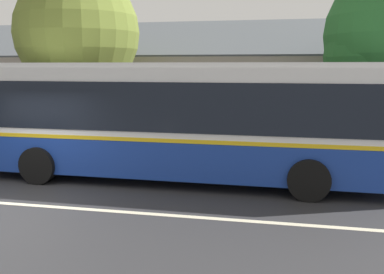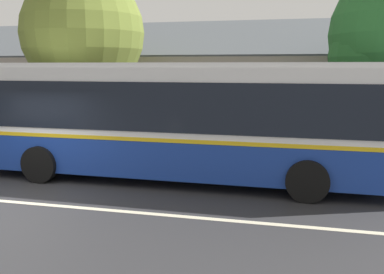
{
  "view_description": "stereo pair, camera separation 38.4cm",
  "coord_description": "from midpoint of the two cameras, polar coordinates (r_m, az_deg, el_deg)",
  "views": [
    {
      "loc": [
        6.04,
        -8.36,
        3.13
      ],
      "look_at": [
        3.74,
        2.66,
        1.25
      ],
      "focal_mm": 40.0,
      "sensor_mm": 36.0,
      "label": 1
    },
    {
      "loc": [
        6.42,
        -8.27,
        3.13
      ],
      "look_at": [
        3.74,
        2.66,
        1.25
      ],
      "focal_mm": 40.0,
      "sensor_mm": 36.0,
      "label": 2
    }
  ],
  "objects": [
    {
      "name": "ground_plane",
      "position": [
        10.85,
        -22.29,
        -7.99
      ],
      "size": [
        300.0,
        300.0,
        0.0
      ],
      "primitive_type": "plane",
      "color": "#2D2D30"
    },
    {
      "name": "sidewalk_far",
      "position": [
        15.91,
        -9.6,
        -1.7
      ],
      "size": [
        60.0,
        3.0,
        0.15
      ],
      "primitive_type": "cube",
      "color": "gray",
      "rests_on": "ground"
    },
    {
      "name": "lane_divider_stripe",
      "position": [
        10.85,
        -22.29,
        -7.97
      ],
      "size": [
        60.0,
        0.16,
        0.01
      ],
      "primitive_type": "cube",
      "color": "beige",
      "rests_on": "ground"
    },
    {
      "name": "community_building",
      "position": [
        23.13,
        -6.02,
        6.35
      ],
      "size": [
        23.27,
        9.07,
        6.36
      ],
      "color": "gray",
      "rests_on": "ground"
    },
    {
      "name": "transit_bus",
      "position": [
        11.74,
        -2.02,
        2.62
      ],
      "size": [
        12.05,
        2.84,
        3.21
      ],
      "color": "navy",
      "rests_on": "ground"
    },
    {
      "name": "bench_by_building",
      "position": [
        16.69,
        -19.93,
        0.11
      ],
      "size": [
        1.68,
        0.51,
        0.94
      ],
      "color": "brown",
      "rests_on": "sidewalk_far"
    },
    {
      "name": "bench_down_street",
      "position": [
        14.82,
        -7.7,
        -0.53
      ],
      "size": [
        1.71,
        0.51,
        0.94
      ],
      "color": "brown",
      "rests_on": "sidewalk_far"
    },
    {
      "name": "street_tree_secondary",
      "position": [
        16.75,
        -13.61,
        12.94
      ],
      "size": [
        4.54,
        4.54,
        6.59
      ],
      "color": "#4C3828",
      "rests_on": "ground"
    }
  ]
}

